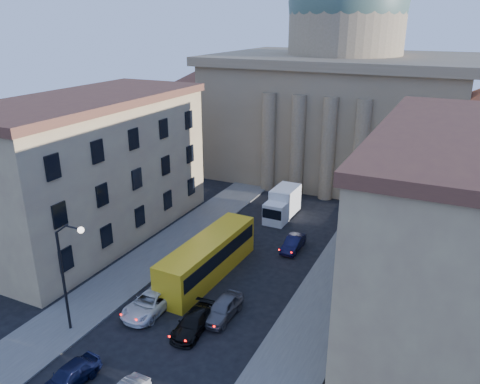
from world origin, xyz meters
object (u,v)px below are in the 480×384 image
at_px(car_left_near, 69,376).
at_px(box_truck, 282,204).
at_px(city_bus, 208,256).
at_px(street_lamp, 67,268).

height_order(car_left_near, box_truck, box_truck).
bearing_deg(car_left_near, box_truck, 91.51).
xyz_separation_m(car_left_near, city_bus, (1.26, 15.59, 1.19)).
distance_m(car_left_near, box_truck, 30.97).
xyz_separation_m(street_lamp, car_left_near, (3.63, -4.28, -4.56)).
relative_size(street_lamp, car_left_near, 2.08).
bearing_deg(street_lamp, car_left_near, -49.73).
xyz_separation_m(street_lamp, city_bus, (4.89, 11.31, -3.38)).
relative_size(car_left_near, city_bus, 0.33).
bearing_deg(box_truck, city_bus, -93.81).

